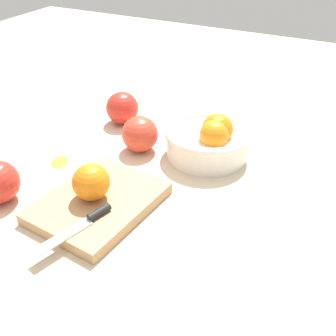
{
  "coord_description": "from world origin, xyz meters",
  "views": [
    {
      "loc": [
        0.56,
        0.4,
        0.49
      ],
      "look_at": [
        -0.04,
        0.09,
        0.04
      ],
      "focal_mm": 44.11,
      "sensor_mm": 36.0,
      "label": 1
    }
  ],
  "objects_px": {
    "orange_on_board": "(89,182)",
    "apple_front_left": "(122,108)",
    "bowl": "(209,139)",
    "knife": "(84,222)",
    "apple_mid_left": "(140,134)",
    "cutting_board": "(99,203)"
  },
  "relations": [
    {
      "from": "cutting_board",
      "to": "bowl",
      "type": "bearing_deg",
      "value": 157.02
    },
    {
      "from": "cutting_board",
      "to": "orange_on_board",
      "type": "relative_size",
      "value": 3.35
    },
    {
      "from": "cutting_board",
      "to": "apple_front_left",
      "type": "relative_size",
      "value": 2.8
    },
    {
      "from": "bowl",
      "to": "apple_mid_left",
      "type": "relative_size",
      "value": 2.32
    },
    {
      "from": "bowl",
      "to": "apple_front_left",
      "type": "height_order",
      "value": "bowl"
    },
    {
      "from": "cutting_board",
      "to": "apple_front_left",
      "type": "height_order",
      "value": "apple_front_left"
    },
    {
      "from": "knife",
      "to": "apple_mid_left",
      "type": "distance_m",
      "value": 0.3
    },
    {
      "from": "cutting_board",
      "to": "knife",
      "type": "bearing_deg",
      "value": 17.03
    },
    {
      "from": "orange_on_board",
      "to": "apple_front_left",
      "type": "xyz_separation_m",
      "value": [
        -0.32,
        -0.13,
        -0.02
      ]
    },
    {
      "from": "cutting_board",
      "to": "apple_front_left",
      "type": "distance_m",
      "value": 0.35
    },
    {
      "from": "cutting_board",
      "to": "orange_on_board",
      "type": "height_order",
      "value": "orange_on_board"
    },
    {
      "from": "apple_front_left",
      "to": "orange_on_board",
      "type": "bearing_deg",
      "value": 22.63
    },
    {
      "from": "knife",
      "to": "apple_mid_left",
      "type": "bearing_deg",
      "value": -168.49
    },
    {
      "from": "orange_on_board",
      "to": "bowl",
      "type": "bearing_deg",
      "value": 154.75
    },
    {
      "from": "bowl",
      "to": "orange_on_board",
      "type": "distance_m",
      "value": 0.29
    },
    {
      "from": "orange_on_board",
      "to": "knife",
      "type": "distance_m",
      "value": 0.08
    },
    {
      "from": "bowl",
      "to": "knife",
      "type": "xyz_separation_m",
      "value": [
        0.33,
        -0.09,
        -0.02
      ]
    },
    {
      "from": "cutting_board",
      "to": "apple_mid_left",
      "type": "xyz_separation_m",
      "value": [
        -0.22,
        -0.04,
        0.03
      ]
    },
    {
      "from": "cutting_board",
      "to": "apple_front_left",
      "type": "xyz_separation_m",
      "value": [
        -0.32,
        -0.15,
        0.03
      ]
    },
    {
      "from": "bowl",
      "to": "cutting_board",
      "type": "bearing_deg",
      "value": -22.98
    },
    {
      "from": "apple_front_left",
      "to": "apple_mid_left",
      "type": "bearing_deg",
      "value": 48.03
    },
    {
      "from": "bowl",
      "to": "cutting_board",
      "type": "relative_size",
      "value": 0.83
    }
  ]
}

